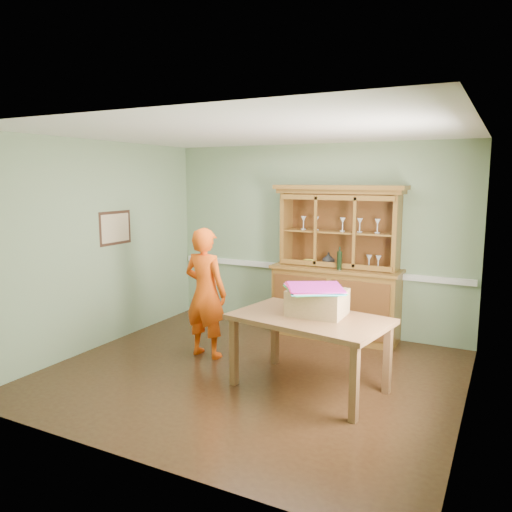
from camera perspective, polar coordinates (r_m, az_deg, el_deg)
The scene contains 14 objects.
floor at distance 5.87m, azimuth -0.56°, elevation -13.30°, with size 4.50×4.50×0.00m, color #3E2714.
ceiling at distance 5.46m, azimuth -0.60°, elevation 13.97°, with size 4.50×4.50×0.00m, color white.
wall_back at distance 7.32m, azimuth 6.74°, elevation 2.02°, with size 4.50×4.50×0.00m, color gray.
wall_left at distance 6.84m, azimuth -17.51°, elevation 1.19°, with size 4.00×4.00×0.00m, color gray.
wall_right at distance 4.89m, azimuth 23.44°, elevation -2.06°, with size 4.00×4.00×0.00m, color gray.
wall_front at distance 3.88m, azimuth -14.51°, elevation -4.31°, with size 4.50×4.50×0.00m, color gray.
chair_rail at distance 7.36m, azimuth 6.61°, elevation -1.48°, with size 4.41×0.05×0.08m, color silver.
framed_map at distance 7.02m, azimuth -15.75°, elevation 3.10°, with size 0.03×0.60×0.46m.
window_panel at distance 4.58m, azimuth 23.04°, elevation -0.84°, with size 0.03×0.96×1.36m.
china_hutch at distance 7.05m, azimuth 9.16°, elevation -3.25°, with size 1.81×0.60×2.12m.
dining_table at distance 5.29m, azimuth 6.15°, elevation -7.87°, with size 1.72×1.20×0.79m.
cardboard_box at distance 5.31m, azimuth 7.02°, elevation -5.26°, with size 0.58×0.46×0.27m, color #A17D53.
kite_stack at distance 5.24m, azimuth 6.72°, elevation -3.69°, with size 0.76×0.76×0.04m.
person at distance 6.23m, azimuth -5.80°, elevation -4.20°, with size 0.59×0.39×1.62m, color #FF5610.
Camera 1 is at (2.53, -4.81, 2.22)m, focal length 35.00 mm.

